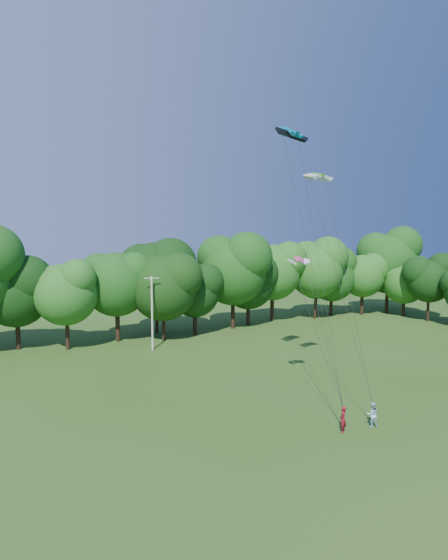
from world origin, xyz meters
name	(u,v)px	position (x,y,z in m)	size (l,w,h in m)	color
ground	(335,475)	(0.00, 0.00, 0.00)	(160.00, 160.00, 0.00)	#274C14
utility_pole	(152,312)	(-0.12, 28.61, 4.16)	(1.58, 0.51, 8.08)	silver
kite_flyer_left	(343,419)	(3.87, 3.58, 0.84)	(0.61, 0.40, 1.68)	maroon
kite_flyer_right	(372,414)	(6.14, 3.33, 0.81)	(0.79, 0.61, 1.61)	#ADD3F0
kite_teal	(291,130)	(5.59, 11.74, 20.39)	(3.20, 2.30, 0.75)	#047293
kite_green	(318,174)	(7.29, 10.51, 17.03)	(2.48, 1.44, 0.38)	green
kite_pink	(299,259)	(5.21, 10.04, 10.59)	(1.74, 1.09, 0.30)	#F34386
tree_back_center	(163,275)	(2.54, 32.33, 7.83)	(8.62, 8.62, 12.54)	black
tree_back_east	(317,268)	(30.71, 38.45, 7.35)	(8.10, 8.10, 11.78)	#352715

